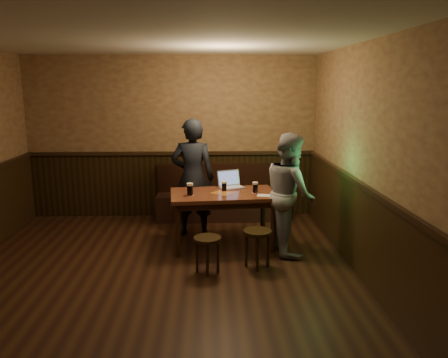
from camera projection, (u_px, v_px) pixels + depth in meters
name	position (u px, v px, depth m)	size (l,w,h in m)	color
room	(152.00, 184.00, 4.93)	(5.04, 6.04, 2.84)	black
bench	(221.00, 201.00, 7.62)	(2.20, 0.50, 0.95)	black
pub_table	(223.00, 200.00, 6.22)	(1.55, 0.98, 0.80)	#542618
stool_left	(207.00, 244.00, 5.37)	(0.35, 0.35, 0.46)	black
stool_right	(257.00, 238.00, 5.54)	(0.39, 0.39, 0.49)	black
pint_left	(190.00, 189.00, 6.02)	(0.11, 0.11, 0.18)	#A31A14
pint_mid	(224.00, 186.00, 6.28)	(0.09, 0.09, 0.15)	#A31A14
pint_right	(255.00, 187.00, 6.18)	(0.10, 0.10, 0.16)	#A31A14
laptop	(230.00, 183.00, 6.51)	(0.43, 0.39, 0.25)	silver
menu	(265.00, 195.00, 6.04)	(0.22, 0.15, 0.00)	silver
person_suit	(193.00, 178.00, 6.67)	(0.66, 0.43, 1.81)	black
person_grey	(290.00, 193.00, 6.00)	(0.81, 0.63, 1.67)	gray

